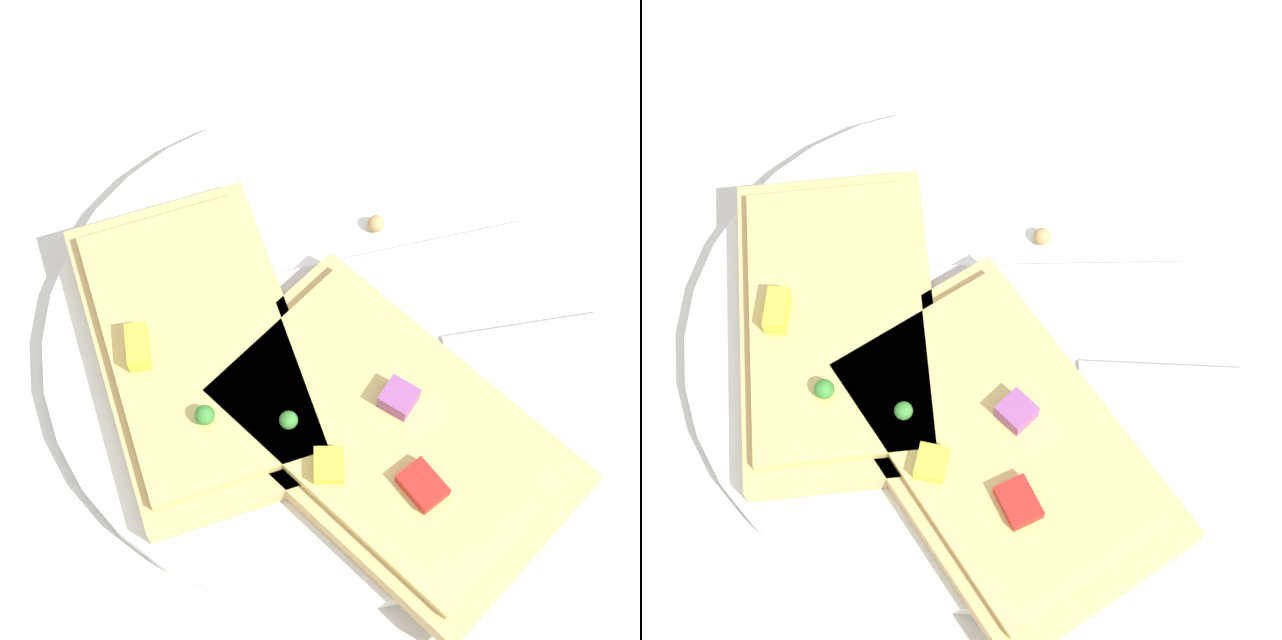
# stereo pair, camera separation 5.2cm
# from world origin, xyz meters

# --- Properties ---
(ground_plane) EXTENTS (4.00, 4.00, 0.00)m
(ground_plane) POSITION_xyz_m (0.00, 0.00, 0.00)
(ground_plane) COLOR beige
(plate) EXTENTS (0.27, 0.27, 0.01)m
(plate) POSITION_xyz_m (0.00, 0.00, 0.01)
(plate) COLOR white
(plate) RESTS_ON ground
(fork) EXTENTS (0.03, 0.21, 0.01)m
(fork) POSITION_xyz_m (0.03, -0.00, 0.01)
(fork) COLOR #B7B7BC
(fork) RESTS_ON plate
(knife) EXTENTS (0.04, 0.23, 0.01)m
(knife) POSITION_xyz_m (-0.03, -0.05, 0.01)
(knife) COLOR #B7B7BC
(knife) RESTS_ON plate
(pizza_slice_main) EXTENTS (0.17, 0.11, 0.03)m
(pizza_slice_main) POSITION_xyz_m (0.00, 0.06, 0.02)
(pizza_slice_main) COLOR tan
(pizza_slice_main) RESTS_ON plate
(pizza_slice_corner) EXTENTS (0.20, 0.18, 0.03)m
(pizza_slice_corner) POSITION_xyz_m (-0.07, -0.01, 0.02)
(pizza_slice_corner) COLOR tan
(pizza_slice_corner) RESTS_ON plate
(crumb_scatter) EXTENTS (0.13, 0.10, 0.01)m
(crumb_scatter) POSITION_xyz_m (-0.03, 0.02, 0.02)
(crumb_scatter) COLOR tan
(crumb_scatter) RESTS_ON plate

